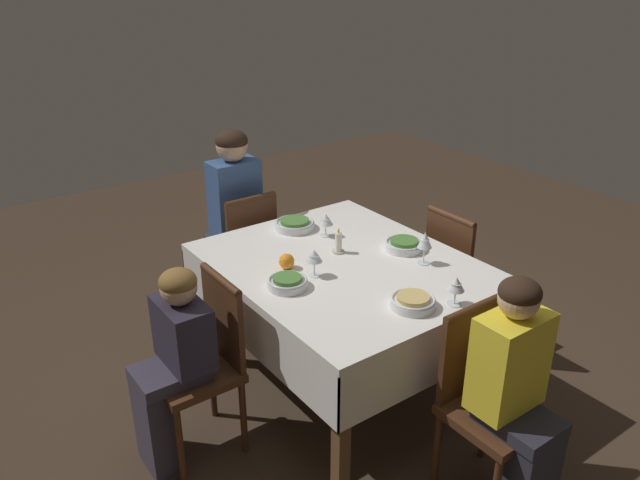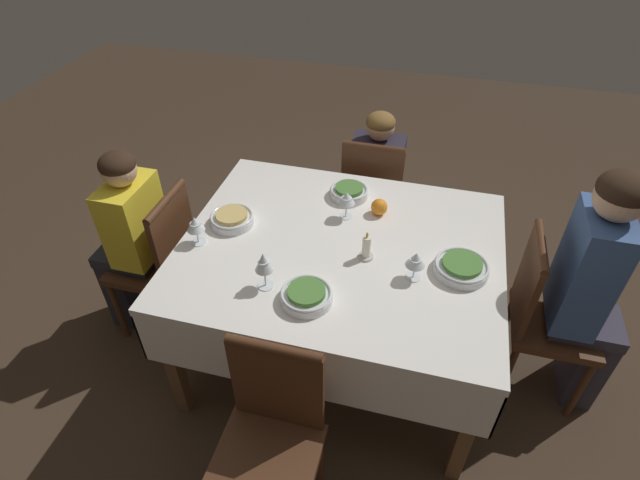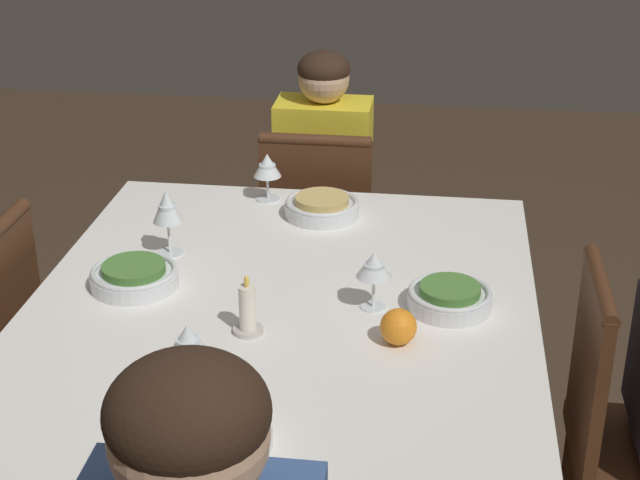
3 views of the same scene
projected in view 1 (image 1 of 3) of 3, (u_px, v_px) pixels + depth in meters
ground_plane at (343, 382)px, 3.47m from camera, size 8.00×8.00×0.00m
dining_table at (345, 278)px, 3.20m from camera, size 1.40×1.15×0.74m
chair_east at (245, 250)px, 3.91m from camera, size 0.37×0.37×0.87m
chair_north at (205, 357)px, 2.86m from camera, size 0.37×0.37×0.87m
chair_west at (485, 395)px, 2.61m from camera, size 0.37×0.37×0.87m
chair_south at (459, 271)px, 3.64m from camera, size 0.37×0.37×0.87m
person_adult_denim at (232, 212)px, 3.93m from camera, size 0.34×0.30×1.23m
person_child_dark at (172, 361)px, 2.76m from camera, size 0.30×0.33×0.96m
person_child_yellow at (518, 394)px, 2.46m from camera, size 0.33×0.30×1.08m
bowl_east at (295, 224)px, 3.56m from camera, size 0.23×0.23×0.06m
wine_glass_east at (326, 220)px, 3.43m from camera, size 0.08×0.08×0.13m
bowl_north at (288, 282)px, 2.92m from camera, size 0.19×0.19×0.06m
wine_glass_north at (314, 257)px, 2.99m from camera, size 0.08×0.08×0.14m
bowl_west at (413, 301)px, 2.75m from camera, size 0.20×0.20×0.06m
wine_glass_west at (456, 285)px, 2.74m from camera, size 0.08×0.08×0.14m
bowl_south at (404, 245)px, 3.30m from camera, size 0.21×0.21×0.06m
wine_glass_south at (425, 241)px, 3.11m from camera, size 0.07×0.07×0.17m
candle_centerpiece at (338, 244)px, 3.26m from camera, size 0.07×0.07×0.14m
orange_fruit at (287, 261)px, 3.09m from camera, size 0.08×0.08×0.08m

